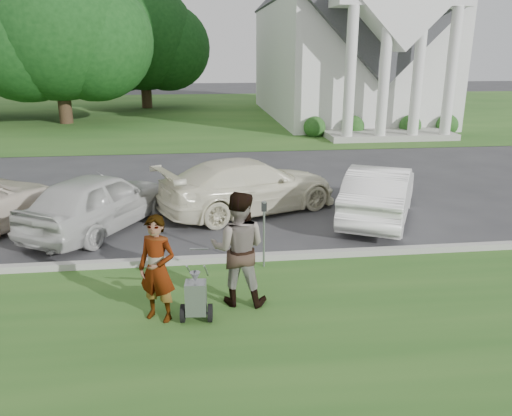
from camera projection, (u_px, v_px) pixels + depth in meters
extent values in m
plane|color=#333335|center=(221.00, 274.00, 9.59)|extent=(120.00, 120.00, 0.00)
cube|color=#24511C|center=(233.00, 368.00, 6.75)|extent=(80.00, 7.00, 0.01)
cube|color=#24511C|center=(201.00, 112.00, 35.16)|extent=(80.00, 30.00, 0.01)
cube|color=#9E9E93|center=(220.00, 259.00, 10.09)|extent=(80.00, 0.18, 0.15)
cube|color=white|center=(340.00, 61.00, 32.28)|extent=(9.00, 16.00, 7.00)
cube|color=#38383D|center=(343.00, 2.00, 31.23)|extent=(9.19, 17.00, 9.19)
cube|color=#9E9E93|center=(388.00, 135.00, 24.58)|extent=(6.20, 2.60, 0.30)
cylinder|color=white|center=(350.00, 76.00, 22.50)|extent=(0.50, 0.50, 6.00)
cylinder|color=white|center=(384.00, 76.00, 22.68)|extent=(0.50, 0.50, 6.00)
cylinder|color=white|center=(418.00, 76.00, 22.86)|extent=(0.50, 0.50, 6.00)
cylinder|color=white|center=(451.00, 76.00, 23.05)|extent=(0.50, 0.50, 6.00)
cube|color=white|center=(400.00, 0.00, 22.54)|extent=(6.20, 2.00, 0.60)
sphere|color=#1E4C19|center=(315.00, 127.00, 24.95)|extent=(1.10, 1.10, 1.10)
sphere|color=#1E4C19|center=(353.00, 127.00, 25.17)|extent=(1.10, 1.10, 1.10)
sphere|color=#1E4C19|center=(410.00, 126.00, 25.51)|extent=(1.10, 1.10, 1.10)
sphere|color=#1E4C19|center=(447.00, 125.00, 25.74)|extent=(1.10, 1.10, 1.10)
cylinder|color=#332316|center=(64.00, 96.00, 29.04)|extent=(0.76, 0.76, 3.20)
sphere|color=#113A12|center=(56.00, 24.00, 27.87)|extent=(8.40, 8.40, 8.40)
sphere|color=#113A12|center=(93.00, 41.00, 28.62)|extent=(6.89, 6.89, 6.89)
sphere|color=#113A12|center=(24.00, 36.00, 27.58)|extent=(7.22, 7.22, 7.22)
sphere|color=#113A12|center=(4.00, 32.00, 30.64)|extent=(7.54, 7.54, 7.54)
cylinder|color=#332316|center=(146.00, 87.00, 37.10)|extent=(0.76, 0.76, 3.00)
sphere|color=#113A12|center=(143.00, 37.00, 36.02)|extent=(7.60, 7.60, 7.60)
sphere|color=#113A12|center=(168.00, 48.00, 36.72)|extent=(6.23, 6.23, 6.23)
sphere|color=#113A12|center=(121.00, 45.00, 35.73)|extent=(6.54, 6.54, 6.54)
cylinder|color=black|center=(183.00, 313.00, 7.87)|extent=(0.09, 0.30, 0.29)
cylinder|color=black|center=(210.00, 313.00, 7.88)|extent=(0.09, 0.30, 0.29)
cylinder|color=#2D2D33|center=(197.00, 313.00, 7.87)|extent=(0.49, 0.08, 0.04)
cube|color=gray|center=(196.00, 298.00, 7.79)|extent=(0.35, 0.29, 0.54)
cone|color=gray|center=(195.00, 277.00, 7.68)|extent=(0.18, 0.18, 0.16)
cylinder|color=#2D2D33|center=(195.00, 272.00, 7.66)|extent=(0.04, 0.04, 0.06)
cylinder|color=gray|center=(190.00, 271.00, 8.16)|extent=(0.09, 0.72, 0.52)
cylinder|color=gray|center=(206.00, 271.00, 8.17)|extent=(0.09, 0.72, 0.52)
cylinder|color=gray|center=(199.00, 249.00, 8.43)|extent=(0.31, 0.06, 0.03)
imported|color=#999999|center=(157.00, 270.00, 7.73)|extent=(0.75, 0.65, 1.72)
imported|color=#999999|center=(238.00, 249.00, 8.22)|extent=(1.08, 0.92, 1.95)
cylinder|color=gray|center=(264.00, 239.00, 9.74)|extent=(0.04, 0.04, 1.18)
cube|color=#2D2D33|center=(264.00, 207.00, 9.54)|extent=(0.10, 0.07, 0.18)
cylinder|color=gray|center=(264.00, 202.00, 9.51)|extent=(0.09, 0.09, 0.03)
imported|color=silver|center=(98.00, 201.00, 11.81)|extent=(3.50, 4.43, 1.41)
imported|color=white|center=(249.00, 186.00, 13.16)|extent=(5.24, 3.73, 1.41)
imported|color=white|center=(379.00, 192.00, 12.59)|extent=(3.18, 4.39, 1.38)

